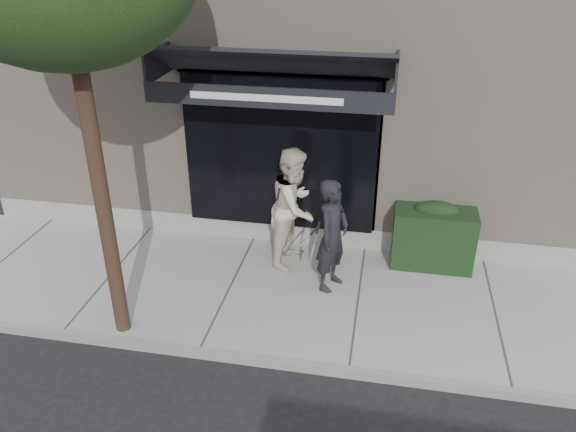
# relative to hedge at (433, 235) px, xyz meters

# --- Properties ---
(ground) EXTENTS (80.00, 80.00, 0.00)m
(ground) POSITION_rel_hedge_xyz_m (-1.10, -1.25, -0.66)
(ground) COLOR black
(ground) RESTS_ON ground
(sidewalk) EXTENTS (20.00, 3.00, 0.12)m
(sidewalk) POSITION_rel_hedge_xyz_m (-1.10, -1.25, -0.60)
(sidewalk) COLOR #A3A39E
(sidewalk) RESTS_ON ground
(curb) EXTENTS (20.00, 0.10, 0.14)m
(curb) POSITION_rel_hedge_xyz_m (-1.10, -2.80, -0.59)
(curb) COLOR gray
(curb) RESTS_ON ground
(building_facade) EXTENTS (14.30, 8.04, 5.64)m
(building_facade) POSITION_rel_hedge_xyz_m (-1.11, 3.71, 2.08)
(building_facade) COLOR tan
(building_facade) RESTS_ON ground
(hedge) EXTENTS (1.30, 0.70, 1.14)m
(hedge) POSITION_rel_hedge_xyz_m (0.00, 0.00, 0.00)
(hedge) COLOR black
(hedge) RESTS_ON sidewalk
(pedestrian_front) EXTENTS (0.92, 0.88, 1.80)m
(pedestrian_front) POSITION_rel_hedge_xyz_m (-1.56, -0.97, 0.36)
(pedestrian_front) COLOR black
(pedestrian_front) RESTS_ON sidewalk
(pedestrian_back) EXTENTS (0.94, 1.11, 2.00)m
(pedestrian_back) POSITION_rel_hedge_xyz_m (-2.25, -0.32, 0.46)
(pedestrian_back) COLOR beige
(pedestrian_back) RESTS_ON sidewalk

